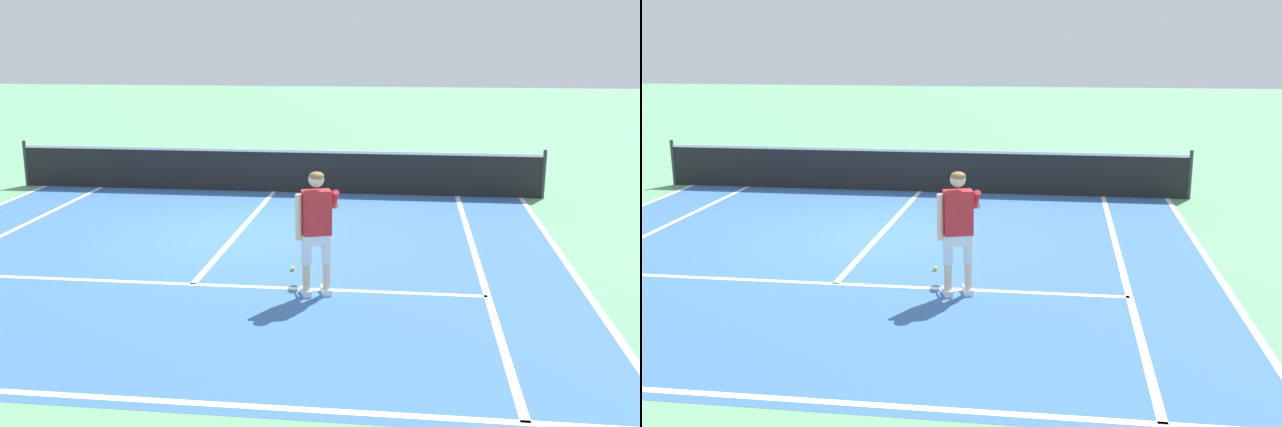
% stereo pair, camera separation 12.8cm
% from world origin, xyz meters
% --- Properties ---
extents(ground_plane, '(80.00, 80.00, 0.00)m').
position_xyz_m(ground_plane, '(0.00, 0.00, 0.00)').
color(ground_plane, '#609E70').
extents(court_inner_surface, '(10.98, 10.13, 0.00)m').
position_xyz_m(court_inner_surface, '(0.00, -1.08, 0.00)').
color(court_inner_surface, '#3866A8').
rests_on(court_inner_surface, ground).
extents(line_baseline, '(10.98, 0.10, 0.01)m').
position_xyz_m(line_baseline, '(0.00, -5.95, 0.00)').
color(line_baseline, white).
rests_on(line_baseline, ground).
extents(line_service, '(8.23, 0.10, 0.01)m').
position_xyz_m(line_service, '(0.00, -2.61, 0.00)').
color(line_service, white).
rests_on(line_service, ground).
extents(line_centre_service, '(0.10, 6.40, 0.01)m').
position_xyz_m(line_centre_service, '(0.00, 0.59, 0.00)').
color(line_centre_service, white).
rests_on(line_centre_service, ground).
extents(line_singles_right, '(0.10, 9.73, 0.01)m').
position_xyz_m(line_singles_right, '(4.12, -1.08, 0.00)').
color(line_singles_right, white).
rests_on(line_singles_right, ground).
extents(line_doubles_right, '(0.10, 9.73, 0.01)m').
position_xyz_m(line_doubles_right, '(5.49, -1.08, 0.00)').
color(line_doubles_right, white).
rests_on(line_doubles_right, ground).
extents(tennis_net, '(11.96, 0.08, 1.07)m').
position_xyz_m(tennis_net, '(0.00, 3.79, 0.50)').
color(tennis_net, '#333338').
rests_on(tennis_net, ground).
extents(tennis_player, '(0.58, 1.22, 1.71)m').
position_xyz_m(tennis_player, '(1.80, -2.80, 0.99)').
color(tennis_player, white).
rests_on(tennis_player, ground).
extents(tennis_ball_near_feet, '(0.07, 0.07, 0.07)m').
position_xyz_m(tennis_ball_near_feet, '(1.31, -1.83, 0.03)').
color(tennis_ball_near_feet, '#CCE02D').
rests_on(tennis_ball_near_feet, ground).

